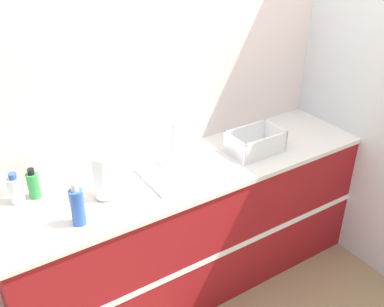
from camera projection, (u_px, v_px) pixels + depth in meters
name	position (u px, v px, depth m)	size (l,w,h in m)	color
ground_plane	(215.00, 307.00, 2.95)	(12.00, 12.00, 0.00)	#937A56
wall_back	(163.00, 93.00, 2.75)	(4.74, 0.06, 2.60)	silver
wall_right	(339.00, 72.00, 3.08)	(0.06, 2.58, 2.60)	silver
counter_cabinet	(191.00, 228.00, 2.93)	(2.37, 0.61, 0.93)	maroon
sink	(187.00, 168.00, 2.67)	(0.54, 0.35, 0.26)	silver
paper_towel_roll	(104.00, 177.00, 2.38)	(0.12, 0.12, 0.26)	#4C4C51
dish_rack	(255.00, 144.00, 2.86)	(0.34, 0.22, 0.14)	white
bottle_green	(34.00, 185.00, 2.41)	(0.06, 0.06, 0.18)	#2D8C3D
bottle_blue	(77.00, 206.00, 2.19)	(0.07, 0.07, 0.24)	#2D56B7
bottle_clear	(16.00, 190.00, 2.36)	(0.07, 0.07, 0.18)	silver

